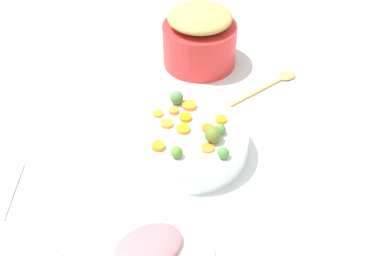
{
  "coord_description": "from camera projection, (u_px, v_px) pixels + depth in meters",
  "views": [
    {
      "loc": [
        0.8,
        0.25,
        0.87
      ],
      "look_at": [
        -0.0,
        0.01,
        0.1
      ],
      "focal_mm": 41.87,
      "sensor_mm": 36.0,
      "label": 1
    }
  ],
  "objects": [
    {
      "name": "tabletop",
      "position": [
        189.0,
        154.0,
        1.2
      ],
      "size": [
        2.4,
        2.4,
        0.02
      ],
      "primitive_type": "cube",
      "color": "silver",
      "rests_on": "ground"
    },
    {
      "name": "serving_bowl_carrots",
      "position": [
        192.0,
        141.0,
        1.17
      ],
      "size": [
        0.29,
        0.29,
        0.07
      ],
      "primitive_type": "cylinder",
      "color": "white",
      "rests_on": "tabletop"
    },
    {
      "name": "metal_pot",
      "position": [
        200.0,
        44.0,
        1.45
      ],
      "size": [
        0.24,
        0.24,
        0.14
      ],
      "primitive_type": "cylinder",
      "color": "red",
      "rests_on": "tabletop"
    },
    {
      "name": "stuffing_mound",
      "position": [
        200.0,
        17.0,
        1.39
      ],
      "size": [
        0.2,
        0.2,
        0.06
      ],
      "primitive_type": "ellipsoid",
      "color": "tan",
      "rests_on": "metal_pot"
    },
    {
      "name": "carrot_slice_0",
      "position": [
        208.0,
        128.0,
        1.14
      ],
      "size": [
        0.04,
        0.04,
        0.01
      ],
      "primitive_type": "cylinder",
      "rotation": [
        0.0,
        0.0,
        2.15
      ],
      "color": "orange",
      "rests_on": "serving_bowl_carrots"
    },
    {
      "name": "carrot_slice_1",
      "position": [
        184.0,
        128.0,
        1.14
      ],
      "size": [
        0.04,
        0.04,
        0.01
      ],
      "primitive_type": "cylinder",
      "rotation": [
        0.0,
        0.0,
        4.71
      ],
      "color": "orange",
      "rests_on": "serving_bowl_carrots"
    },
    {
      "name": "carrot_slice_2",
      "position": [
        189.0,
        105.0,
        1.21
      ],
      "size": [
        0.05,
        0.05,
        0.01
      ],
      "primitive_type": "cylinder",
      "rotation": [
        0.0,
        0.0,
        1.79
      ],
      "color": "orange",
      "rests_on": "serving_bowl_carrots"
    },
    {
      "name": "carrot_slice_3",
      "position": [
        186.0,
        117.0,
        1.17
      ],
      "size": [
        0.04,
        0.04,
        0.01
      ],
      "primitive_type": "cylinder",
      "rotation": [
        0.0,
        0.0,
        1.05
      ],
      "color": "orange",
      "rests_on": "serving_bowl_carrots"
    },
    {
      "name": "carrot_slice_4",
      "position": [
        167.0,
        124.0,
        1.16
      ],
      "size": [
        0.04,
        0.04,
        0.01
      ],
      "primitive_type": "cylinder",
      "rotation": [
        0.0,
        0.0,
        1.52
      ],
      "color": "orange",
      "rests_on": "serving_bowl_carrots"
    },
    {
      "name": "carrot_slice_5",
      "position": [
        221.0,
        120.0,
        1.17
      ],
      "size": [
        0.04,
        0.04,
        0.01
      ],
      "primitive_type": "cylinder",
      "rotation": [
        0.0,
        0.0,
        5.64
      ],
      "color": "orange",
      "rests_on": "serving_bowl_carrots"
    },
    {
      "name": "carrot_slice_6",
      "position": [
        158.0,
        114.0,
        1.19
      ],
      "size": [
        0.04,
        0.04,
        0.01
      ],
      "primitive_type": "cylinder",
      "rotation": [
        0.0,
        0.0,
        3.62
      ],
      "color": "orange",
      "rests_on": "serving_bowl_carrots"
    },
    {
      "name": "carrot_slice_7",
      "position": [
        174.0,
        111.0,
        1.19
      ],
      "size": [
        0.04,
        0.04,
        0.01
      ],
      "primitive_type": "cylinder",
      "rotation": [
        0.0,
        0.0,
        1.13
      ],
      "color": "orange",
      "rests_on": "serving_bowl_carrots"
    },
    {
      "name": "carrot_slice_8",
      "position": [
        208.0,
        148.0,
        1.09
      ],
      "size": [
        0.04,
        0.04,
        0.01
      ],
      "primitive_type": "cylinder",
      "rotation": [
        0.0,
        0.0,
        0.35
      ],
      "color": "orange",
      "rests_on": "serving_bowl_carrots"
    },
    {
      "name": "carrot_slice_9",
      "position": [
        158.0,
        146.0,
        1.09
      ],
      "size": [
        0.04,
        0.04,
        0.01
      ],
      "primitive_type": "cylinder",
      "rotation": [
        0.0,
        0.0,
        3.54
      ],
      "color": "orange",
      "rests_on": "serving_bowl_carrots"
    },
    {
      "name": "brussels_sprout_0",
      "position": [
        213.0,
        135.0,
        1.1
      ],
      "size": [
        0.04,
        0.04,
        0.04
      ],
      "primitive_type": "sphere",
      "color": "#5E7128",
      "rests_on": "serving_bowl_carrots"
    },
    {
      "name": "brussels_sprout_1",
      "position": [
        223.0,
        153.0,
        1.06
      ],
      "size": [
        0.03,
        0.03,
        0.03
      ],
      "primitive_type": "sphere",
      "color": "#488636",
      "rests_on": "serving_bowl_carrots"
    },
    {
      "name": "brussels_sprout_2",
      "position": [
        177.0,
        98.0,
        1.21
      ],
      "size": [
        0.04,
        0.04,
        0.04
      ],
      "primitive_type": "sphere",
      "color": "#4A7A40",
      "rests_on": "serving_bowl_carrots"
    },
    {
      "name": "brussels_sprout_3",
      "position": [
        178.0,
        152.0,
        1.06
      ],
      "size": [
        0.03,
        0.03,
        0.03
      ],
      "primitive_type": "sphere",
      "color": "#548629",
      "rests_on": "serving_bowl_carrots"
    },
    {
      "name": "brussels_sprout_4",
      "position": [
        220.0,
        129.0,
        1.12
      ],
      "size": [
        0.03,
        0.03,
        0.03
      ],
      "primitive_type": "sphere",
      "color": "#50853A",
      "rests_on": "serving_bowl_carrots"
    },
    {
      "name": "wooden_spoon",
      "position": [
        273.0,
        83.0,
        1.4
      ],
      "size": [
        0.27,
        0.21,
        0.01
      ],
      "color": "tan",
      "rests_on": "tabletop"
    },
    {
      "name": "ham_plate",
      "position": [
        158.0,
        256.0,
        0.95
      ],
      "size": [
        0.24,
        0.24,
        0.01
      ],
      "primitive_type": "cylinder",
      "color": "white",
      "rests_on": "tabletop"
    },
    {
      "name": "ham_slice_main",
      "position": [
        149.0,
        246.0,
        0.95
      ],
      "size": [
        0.18,
        0.18,
        0.02
      ],
      "primitive_type": "ellipsoid",
      "rotation": [
        0.0,
        0.0,
        5.51
      ],
      "color": "#D06870",
      "rests_on": "ham_plate"
    }
  ]
}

